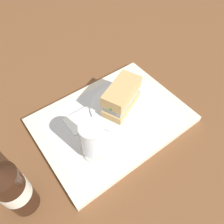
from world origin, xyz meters
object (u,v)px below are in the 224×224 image
plate (121,107)px  sandwich (121,97)px  beer_bottle (11,188)px  beer_glass (93,140)px

plate → sandwich: 0.05m
sandwich → beer_bottle: (0.35, 0.08, 0.03)m
beer_glass → beer_bottle: size_ratio=0.47×
sandwich → plate: bearing=-180.0°
plate → beer_glass: 0.18m
plate → sandwich: bearing=23.7°
plate → beer_glass: beer_glass is taller
plate → sandwich: sandwich is taller
plate → beer_bottle: (0.35, 0.08, 0.08)m
plate → sandwich: (0.00, 0.00, 0.05)m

